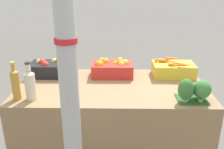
{
  "coord_description": "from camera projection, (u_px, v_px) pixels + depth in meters",
  "views": [
    {
      "loc": [
        0.03,
        -1.93,
        1.64
      ],
      "look_at": [
        0.0,
        0.0,
        0.88
      ],
      "focal_mm": 40.0,
      "sensor_mm": 36.0,
      "label": 1
    }
  ],
  "objects": [
    {
      "name": "juice_bottle_amber",
      "position": [
        15.0,
        84.0,
        1.83
      ],
      "size": [
        0.06,
        0.06,
        0.29
      ],
      "color": "gold",
      "rests_on": "market_table"
    },
    {
      "name": "market_table",
      "position": [
        112.0,
        125.0,
        2.25
      ],
      "size": [
        1.58,
        0.8,
        0.78
      ],
      "primitive_type": "cube",
      "color": "#937551",
      "rests_on": "ground_plane"
    },
    {
      "name": "apple_crate",
      "position": [
        51.0,
        68.0,
        2.31
      ],
      "size": [
        0.37,
        0.24,
        0.16
      ],
      "color": "black",
      "rests_on": "market_table"
    },
    {
      "name": "orange_crate",
      "position": [
        112.0,
        68.0,
        2.3
      ],
      "size": [
        0.37,
        0.24,
        0.16
      ],
      "color": "red",
      "rests_on": "market_table"
    },
    {
      "name": "carrot_crate",
      "position": [
        173.0,
        69.0,
        2.29
      ],
      "size": [
        0.37,
        0.24,
        0.16
      ],
      "color": "gold",
      "rests_on": "market_table"
    },
    {
      "name": "juice_bottle_cloudy",
      "position": [
        30.0,
        84.0,
        1.83
      ],
      "size": [
        0.08,
        0.08,
        0.29
      ],
      "color": "beige",
      "rests_on": "market_table"
    },
    {
      "name": "broccoli_pile",
      "position": [
        196.0,
        90.0,
        1.8
      ],
      "size": [
        0.25,
        0.19,
        0.19
      ],
      "color": "#2D602D",
      "rests_on": "market_table"
    },
    {
      "name": "support_pole",
      "position": [
        67.0,
        62.0,
        1.33
      ],
      "size": [
        0.12,
        0.12,
        2.43
      ],
      "color": "#B7BABF",
      "rests_on": "ground_plane"
    }
  ]
}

